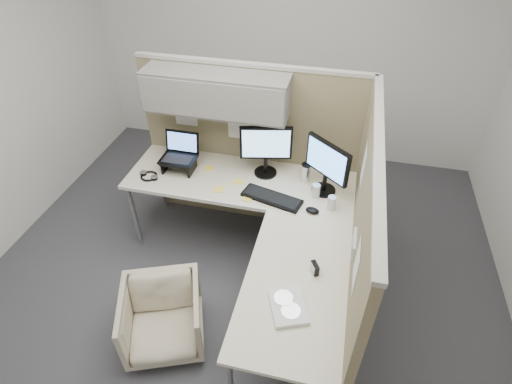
% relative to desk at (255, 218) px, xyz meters
% --- Properties ---
extents(ground, '(4.50, 4.50, 0.00)m').
position_rel_desk_xyz_m(ground, '(-0.12, -0.13, -0.69)').
color(ground, '#39393F').
rests_on(ground, ground).
extents(partition_back, '(2.00, 0.36, 1.63)m').
position_rel_desk_xyz_m(partition_back, '(-0.34, 0.70, 0.41)').
color(partition_back, '#877A58').
rests_on(partition_back, ground).
extents(partition_right, '(0.07, 2.03, 1.63)m').
position_rel_desk_xyz_m(partition_right, '(0.78, -0.19, 0.13)').
color(partition_right, '#877A58').
rests_on(partition_right, ground).
extents(desk, '(2.00, 1.98, 0.73)m').
position_rel_desk_xyz_m(desk, '(0.00, 0.00, 0.00)').
color(desk, beige).
rests_on(desk, ground).
extents(office_chair, '(0.71, 0.69, 0.58)m').
position_rel_desk_xyz_m(office_chair, '(-0.52, -0.76, -0.40)').
color(office_chair, beige).
rests_on(office_chair, ground).
extents(monitor_left, '(0.44, 0.20, 0.47)m').
position_rel_desk_xyz_m(monitor_left, '(-0.04, 0.54, 0.32)').
color(monitor_left, black).
rests_on(monitor_left, desk).
extents(monitor_right, '(0.36, 0.31, 0.47)m').
position_rel_desk_xyz_m(monitor_right, '(0.49, 0.41, 0.32)').
color(monitor_right, black).
rests_on(monitor_right, desk).
extents(laptop_station, '(0.31, 0.26, 0.32)m').
position_rel_desk_xyz_m(laptop_station, '(-0.80, 0.44, 0.17)').
color(laptop_station, black).
rests_on(laptop_station, desk).
extents(keyboard, '(0.52, 0.29, 0.02)m').
position_rel_desk_xyz_m(keyboard, '(0.09, 0.21, 0.05)').
color(keyboard, black).
rests_on(keyboard, desk).
extents(mouse, '(0.12, 0.09, 0.04)m').
position_rel_desk_xyz_m(mouse, '(0.43, 0.12, 0.06)').
color(mouse, black).
rests_on(mouse, desk).
extents(travel_mug, '(0.08, 0.08, 0.17)m').
position_rel_desk_xyz_m(travel_mug, '(0.32, 0.52, 0.13)').
color(travel_mug, silver).
rests_on(travel_mug, desk).
extents(soda_can_green, '(0.07, 0.07, 0.12)m').
position_rel_desk_xyz_m(soda_can_green, '(0.57, 0.20, 0.10)').
color(soda_can_green, silver).
rests_on(soda_can_green, desk).
extents(soda_can_silver, '(0.07, 0.07, 0.12)m').
position_rel_desk_xyz_m(soda_can_silver, '(0.43, 0.32, 0.10)').
color(soda_can_silver, silver).
rests_on(soda_can_silver, desk).
extents(sticky_note_d, '(0.08, 0.08, 0.01)m').
position_rel_desk_xyz_m(sticky_note_d, '(-0.24, 0.37, 0.05)').
color(sticky_note_d, yellow).
rests_on(sticky_note_d, desk).
extents(sticky_note_b, '(0.09, 0.09, 0.01)m').
position_rel_desk_xyz_m(sticky_note_b, '(-0.11, 0.17, 0.05)').
color(sticky_note_b, yellow).
rests_on(sticky_note_b, desk).
extents(sticky_note_a, '(0.09, 0.09, 0.01)m').
position_rel_desk_xyz_m(sticky_note_a, '(-0.37, 0.22, 0.05)').
color(sticky_note_a, yellow).
rests_on(sticky_note_a, desk).
extents(sticky_note_c, '(0.11, 0.11, 0.01)m').
position_rel_desk_xyz_m(sticky_note_c, '(-0.55, 0.50, 0.05)').
color(sticky_note_c, yellow).
rests_on(sticky_note_c, desk).
extents(headphones, '(0.19, 0.19, 0.03)m').
position_rel_desk_xyz_m(headphones, '(-1.02, 0.25, 0.06)').
color(headphones, black).
rests_on(headphones, desk).
extents(paper_stack, '(0.29, 0.32, 0.03)m').
position_rel_desk_xyz_m(paper_stack, '(0.40, -0.79, 0.06)').
color(paper_stack, white).
rests_on(paper_stack, desk).
extents(desk_clock, '(0.07, 0.09, 0.08)m').
position_rel_desk_xyz_m(desk_clock, '(0.52, -0.47, 0.08)').
color(desk_clock, black).
rests_on(desk_clock, desk).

